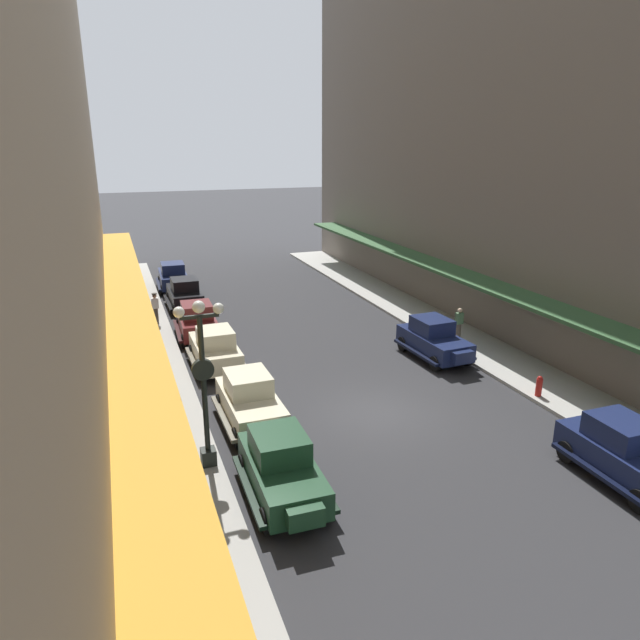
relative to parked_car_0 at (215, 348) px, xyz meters
The scene contains 15 objects.
ground_plane 7.99m from the parked_car_0, 53.45° to the right, with size 200.00×200.00×0.00m, color #2D2D30.
sidewalk_left 7.01m from the parked_car_0, 113.51° to the right, with size 3.00×60.00×0.15m, color #A8A59E.
sidewalk_right 13.82m from the parked_car_0, 27.54° to the right, with size 3.00×60.00×0.15m, color #A8A59E.
parked_car_0 is the anchor object (origin of this frame).
parked_car_1 15.98m from the parked_car_0, 52.97° to the right, with size 2.17×4.27×1.84m.
parked_car_2 14.77m from the parked_car_0, 90.52° to the left, with size 2.24×4.30×1.84m.
parked_car_3 5.62m from the parked_car_0, 87.94° to the right, with size 2.17×4.27×1.84m.
parked_car_4 9.83m from the parked_car_0, 13.02° to the right, with size 2.30×4.31×1.84m.
parked_car_5 4.40m from the parked_car_0, 91.63° to the left, with size 2.26×4.30×1.84m.
parked_car_6 10.08m from the parked_car_0, 89.89° to the right, with size 2.21×4.28×1.84m.
parked_car_7 9.98m from the parked_car_0, 90.02° to the left, with size 2.17×4.27×1.84m.
lamp_post_with_clock 8.40m from the parked_car_0, 101.86° to the right, with size 1.42×0.44×5.16m.
fire_hydrant 13.37m from the parked_car_0, 34.03° to the right, with size 0.24×0.24×0.82m.
pedestrian_0 7.24m from the parked_car_0, 105.37° to the left, with size 0.36×0.28×1.67m.
pedestrian_1 11.80m from the parked_car_0, ahead, with size 0.36×0.24×1.64m.
Camera 1 is at (-8.50, -17.11, 9.57)m, focal length 32.11 mm.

